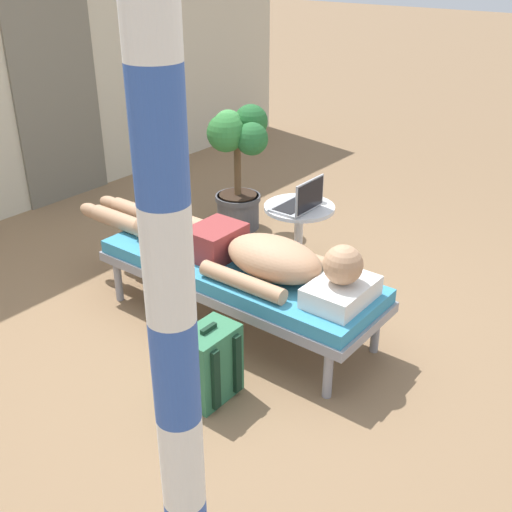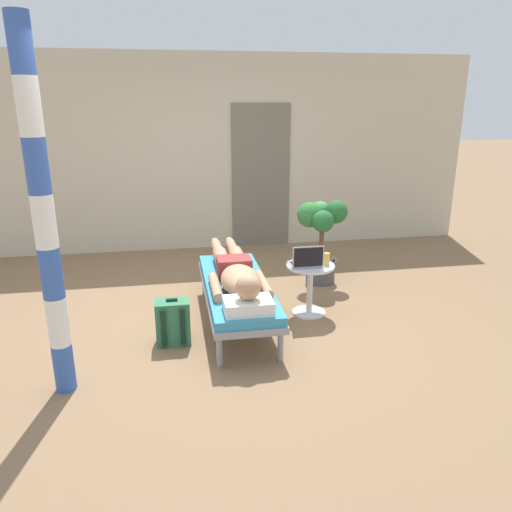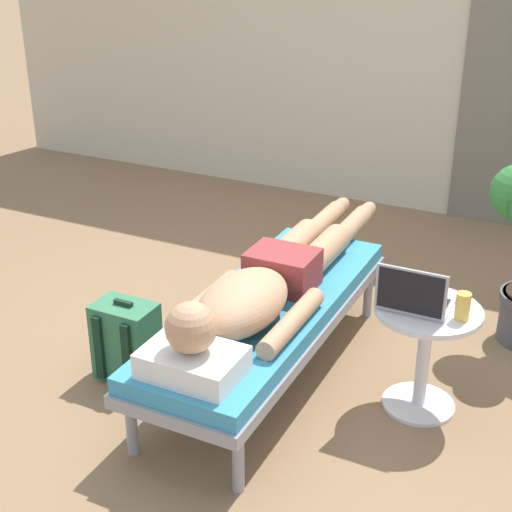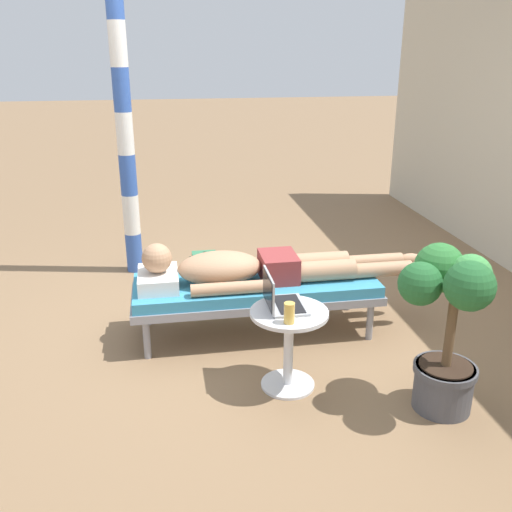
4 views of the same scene
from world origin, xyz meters
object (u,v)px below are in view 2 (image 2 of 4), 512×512
drink_glass (326,259)px  potted_plant (321,234)px  lounge_chair (237,289)px  backpack (173,322)px  laptop (306,261)px  side_table (310,281)px  person_reclining (237,273)px  porch_post (44,221)px

drink_glass → potted_plant: 0.89m
lounge_chair → backpack: 0.71m
backpack → potted_plant: bearing=35.1°
laptop → drink_glass: (0.21, 0.02, 0.00)m
side_table → laptop: bearing=-139.5°
drink_glass → backpack: 1.61m
lounge_chair → side_table: (0.75, 0.08, 0.01)m
person_reclining → side_table: 0.78m
person_reclining → laptop: laptop is taller
person_reclining → drink_glass: person_reclining is taller
side_table → porch_post: size_ratio=0.20×
backpack → porch_post: 1.50m
lounge_chair → porch_post: (-1.43, -0.93, 0.96)m
backpack → potted_plant: potted_plant is taller
side_table → potted_plant: (0.36, 0.83, 0.24)m
person_reclining → laptop: size_ratio=7.00×
laptop → potted_plant: 0.97m
lounge_chair → porch_post: 1.96m
side_table → drink_glass: drink_glass is taller
lounge_chair → potted_plant: 1.46m
backpack → porch_post: porch_post is taller
person_reclining → porch_post: (-1.43, -0.91, 0.78)m
side_table → drink_glass: bearing=-13.3°
drink_glass → backpack: size_ratio=0.29×
person_reclining → backpack: person_reclining is taller
side_table → porch_post: bearing=-155.2°
lounge_chair → laptop: 0.73m
lounge_chair → person_reclining: (0.00, -0.02, 0.17)m
person_reclining → backpack: (-0.62, -0.29, -0.32)m
drink_glass → lounge_chair: bearing=-177.4°
laptop → porch_post: (-2.12, -0.96, 0.72)m
laptop → drink_glass: bearing=4.3°
person_reclining → lounge_chair: bearing=90.0°
side_table → backpack: size_ratio=1.23×
lounge_chair → side_table: 0.76m
drink_glass → porch_post: 2.63m
backpack → side_table: bearing=16.0°
laptop → potted_plant: bearing=64.3°
lounge_chair → person_reclining: bearing=-90.0°
person_reclining → backpack: size_ratio=5.12×
person_reclining → backpack: bearing=-154.7°
laptop → backpack: 1.41m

